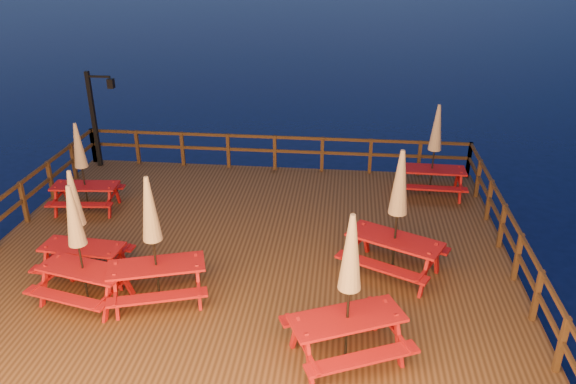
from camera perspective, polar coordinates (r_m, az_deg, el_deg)
name	(u,v)px	position (r m, az deg, el deg)	size (l,w,h in m)	color
ground	(249,262)	(13.48, -3.98, -7.11)	(500.00, 500.00, 0.00)	black
deck	(249,255)	(13.37, -4.01, -6.38)	(12.00, 10.00, 0.40)	#402814
deck_piles	(249,273)	(13.64, -3.95, -8.18)	(11.44, 9.44, 1.40)	#321D10
railing	(259,187)	(14.47, -2.92, 0.52)	(11.80, 9.75, 1.10)	#321D10
lamp_post	(98,111)	(18.17, -18.79, 7.82)	(0.85, 0.18, 3.00)	black
picnic_table_0	(397,212)	(11.81, 11.05, -2.01)	(2.50, 2.34, 2.84)	maroon
picnic_table_1	(78,243)	(11.51, -20.54, -4.91)	(2.05, 1.82, 2.53)	maroon
picnic_table_2	(78,223)	(12.37, -20.56, -2.99)	(1.82, 1.54, 2.45)	maroon
picnic_table_3	(434,149)	(15.85, 14.65, 4.23)	(1.85, 1.54, 2.60)	maroon
picnic_table_4	(82,166)	(15.40, -20.23, 2.47)	(1.80, 1.52, 2.41)	maroon
picnic_table_5	(349,287)	(9.38, 6.22, -9.57)	(2.43, 2.26, 2.78)	maroon
picnic_table_6	(153,239)	(11.09, -13.56, -4.62)	(2.26, 2.04, 2.69)	maroon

